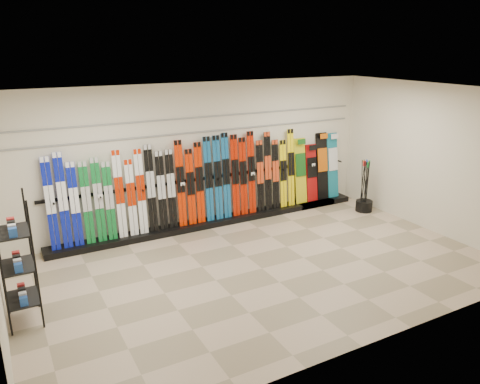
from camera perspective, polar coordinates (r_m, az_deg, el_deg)
floor at (r=8.24m, az=2.70°, el=-9.29°), size 8.00×8.00×0.00m
back_wall at (r=9.82m, az=-4.74°, el=4.47°), size 8.00×0.00×8.00m
right_wall at (r=10.28m, az=22.35°, el=3.78°), size 0.00×5.00×5.00m
ceiling at (r=7.38m, az=3.04°, el=11.95°), size 8.00×8.00×0.00m
ski_rack_base at (r=10.15m, az=-2.87°, el=-3.57°), size 8.00×0.40×0.12m
skis at (r=9.63m, az=-6.53°, el=0.83°), size 5.37×0.18×1.83m
snowboards at (r=11.33m, az=9.37°, el=2.82°), size 1.26×0.25×1.59m
accessory_rack at (r=7.07m, az=-25.52°, el=-7.60°), size 0.40×0.60×1.85m
pole_bin at (r=11.26m, az=14.87°, el=-1.64°), size 0.38×0.38×0.25m
ski_poles at (r=11.10m, az=14.96°, el=0.72°), size 0.26×0.27×1.18m
slatwall_rail_0 at (r=9.70m, az=-4.77°, el=7.32°), size 7.60×0.02×0.03m
slatwall_rail_1 at (r=9.65m, az=-4.81°, el=9.08°), size 7.60×0.02×0.03m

